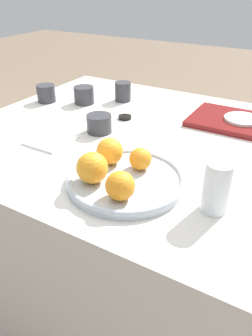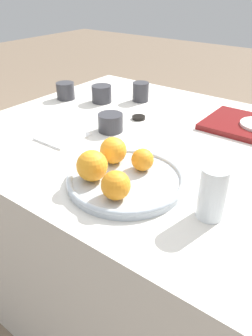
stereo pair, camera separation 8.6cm
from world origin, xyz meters
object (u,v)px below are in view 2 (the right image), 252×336
fruit_platter (126,180)px  orange_1 (113,150)px  cup_0 (66,91)px  cup_1 (111,123)px  napkin (62,137)px  cup_2 (102,94)px  orange_0 (92,166)px  water_glass (213,193)px  soy_dish (139,118)px  orange_2 (142,160)px  cup_3 (141,92)px  orange_3 (116,185)px

fruit_platter → orange_1: 0.10m
cup_0 → cup_1: cup_0 is taller
napkin → cup_2: bearing=109.7°
orange_0 → water_glass: size_ratio=0.64×
orange_0 → cup_0: 0.74m
cup_2 → soy_dish: cup_2 is taller
orange_1 → napkin: (-0.27, 0.05, -0.05)m
cup_0 → orange_2: bearing=-27.3°
cup_3 → orange_2: bearing=-54.8°
orange_1 → cup_2: bearing=134.0°
fruit_platter → cup_0: (-0.64, 0.40, 0.02)m
orange_2 → water_glass: size_ratio=0.49×
orange_3 → soy_dish: (-0.27, 0.49, -0.05)m
fruit_platter → water_glass: bearing=2.0°
orange_0 → cup_2: bearing=128.5°
soy_dish → cup_0: bearing=-180.0°
cup_0 → soy_dish: cup_0 is taller
cup_0 → orange_0: bearing=-38.5°
orange_0 → cup_3: 0.70m
cup_2 → cup_3: 0.17m
orange_3 → water_glass: size_ratio=0.56×
water_glass → napkin: water_glass is taller
orange_2 → water_glass: (0.23, -0.05, 0.01)m
fruit_platter → cup_3: bearing=121.5°
cup_1 → soy_dish: bearing=83.8°
cup_3 → napkin: 0.48m
napkin → soy_dish: 0.32m
orange_0 → orange_2: bearing=57.5°
fruit_platter → water_glass: size_ratio=2.47×
fruit_platter → orange_2: orange_2 is taller
cup_3 → cup_1: bearing=-73.3°
fruit_platter → cup_0: size_ratio=3.98×
orange_1 → cup_0: bearing=147.9°
fruit_platter → orange_1: (-0.08, 0.05, 0.04)m
soy_dish → orange_0: bearing=-69.5°
orange_0 → cup_3: bearing=114.2°
water_glass → orange_0: bearing=-167.8°
cup_1 → soy_dish: size_ratio=1.72×
fruit_platter → cup_3: (-0.36, 0.58, 0.03)m
cup_0 → fruit_platter: bearing=-31.9°
water_glass → cup_1: size_ratio=1.44×
cup_1 → water_glass: bearing=-25.8°
cup_3 → cup_2: bearing=-138.5°
cup_1 → cup_2: (-0.23, 0.22, 0.00)m
water_glass → soy_dish: (-0.48, 0.39, -0.06)m
cup_2 → water_glass: bearing=-32.3°
orange_2 → cup_0: bearing=152.7°
fruit_platter → cup_0: 0.76m
napkin → fruit_platter: bearing=-15.8°
cup_0 → water_glass: bearing=-23.9°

